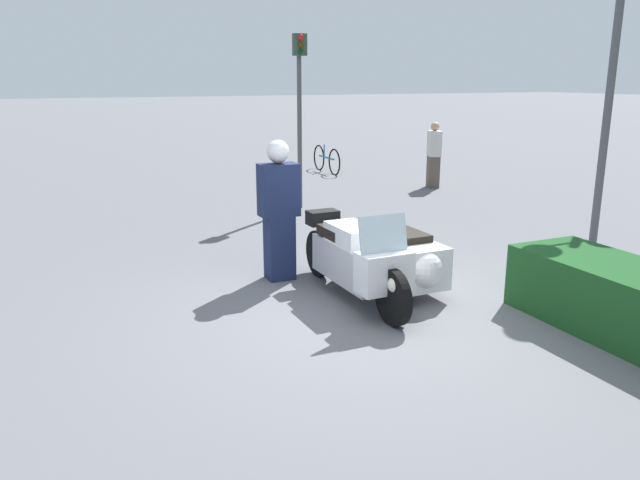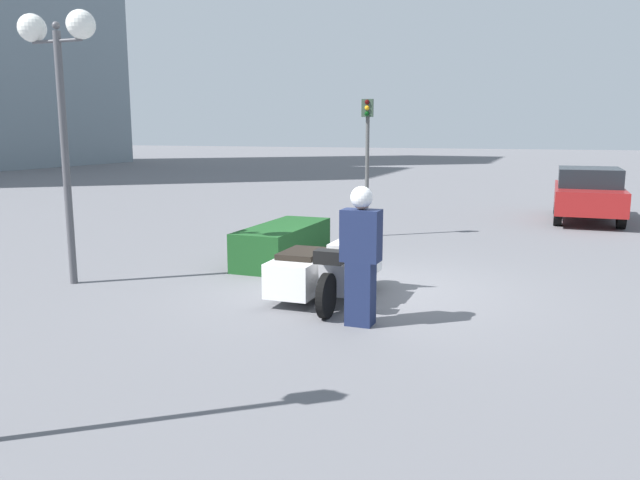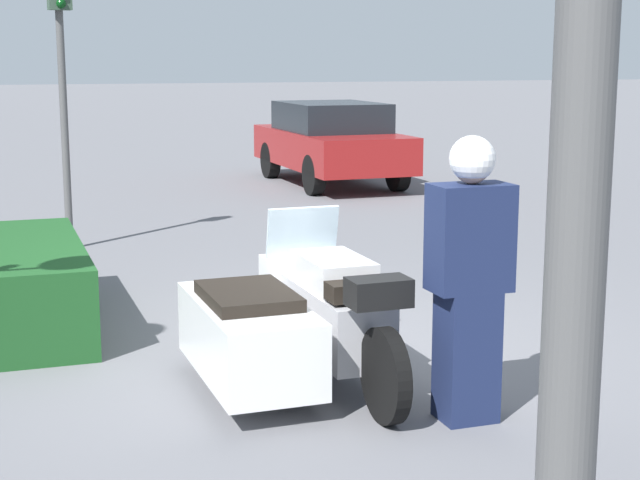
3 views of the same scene
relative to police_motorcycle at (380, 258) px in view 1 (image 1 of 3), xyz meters
name	(u,v)px [view 1 (image 1 of 3)]	position (x,y,z in m)	size (l,w,h in m)	color
ground_plane	(365,321)	(0.70, -0.57, -0.46)	(160.00, 160.00, 0.00)	slate
police_motorcycle	(380,258)	(0.00, 0.00, 0.00)	(2.47, 1.28, 1.14)	black
officer_rider	(279,207)	(-1.07, -0.88, 0.50)	(0.30, 0.49, 1.80)	#192347
hedge_bush_curbside	(632,304)	(2.17, 1.66, -0.10)	(2.59, 0.98, 0.71)	#19471E
twin_lamp_post	(620,5)	(-0.62, 4.19, 3.09)	(0.44, 1.39, 4.28)	#4C4C51
traffic_light_far	(300,96)	(-5.12, 1.11, 1.75)	(0.22, 0.28, 3.34)	#4C4C4C
pedestrian_bystander	(434,155)	(-6.07, 4.91, 0.31)	(0.50, 0.41, 1.53)	brown
bicycle_parked	(326,160)	(-9.32, 3.63, -0.11)	(1.78, 0.08, 0.77)	black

